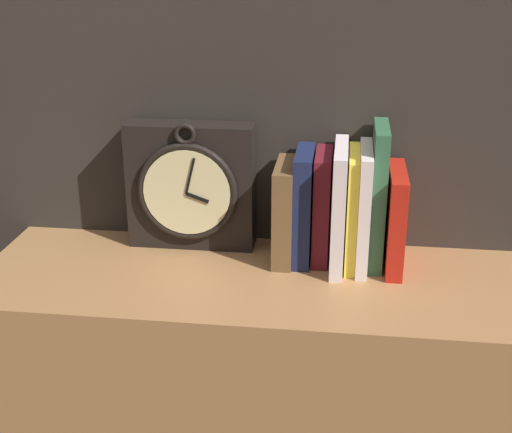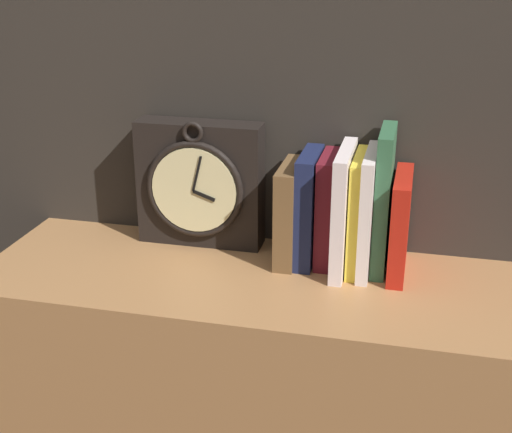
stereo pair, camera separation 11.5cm
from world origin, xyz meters
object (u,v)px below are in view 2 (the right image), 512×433
at_px(book_slot2_maroon, 327,209).
at_px(book_slot6_green, 383,200).
at_px(book_slot5_white, 368,212).
at_px(book_slot0_brown, 290,213).
at_px(clock, 200,184).
at_px(book_slot7_red, 400,224).
at_px(book_slot1_navy, 309,208).
at_px(book_slot3_white, 343,210).
at_px(book_slot4_yellow, 357,212).

relative_size(book_slot2_maroon, book_slot6_green, 0.79).
bearing_deg(book_slot5_white, book_slot2_maroon, 167.46).
height_order(book_slot0_brown, book_slot2_maroon, book_slot2_maroon).
relative_size(clock, book_slot7_red, 1.39).
relative_size(book_slot2_maroon, book_slot7_red, 1.12).
relative_size(book_slot1_navy, book_slot7_red, 1.14).
xyz_separation_m(clock, book_slot2_maroon, (0.24, -0.02, -0.02)).
xyz_separation_m(book_slot2_maroon, book_slot5_white, (0.07, -0.02, 0.01)).
height_order(book_slot3_white, book_slot7_red, book_slot3_white).
relative_size(book_slot2_maroon, book_slot5_white, 0.93).
bearing_deg(book_slot3_white, clock, 170.58).
bearing_deg(book_slot6_green, clock, 175.16).
height_order(book_slot0_brown, book_slot4_yellow, book_slot4_yellow).
bearing_deg(book_slot6_green, book_slot3_white, -165.96).
xyz_separation_m(book_slot4_yellow, book_slot6_green, (0.04, 0.01, 0.02)).
relative_size(book_slot3_white, book_slot4_yellow, 1.06).
xyz_separation_m(book_slot3_white, book_slot5_white, (0.04, 0.01, -0.00)).
distance_m(clock, book_slot7_red, 0.37).
bearing_deg(book_slot5_white, book_slot6_green, 25.21).
height_order(book_slot3_white, book_slot4_yellow, book_slot3_white).
xyz_separation_m(book_slot0_brown, book_slot3_white, (0.09, -0.01, 0.02)).
bearing_deg(book_slot2_maroon, book_slot4_yellow, -12.37).
xyz_separation_m(clock, book_slot6_green, (0.33, -0.03, 0.01)).
bearing_deg(book_slot7_red, book_slot4_yellow, 176.30).
height_order(book_slot6_green, book_slot7_red, book_slot6_green).
height_order(clock, book_slot1_navy, clock).
bearing_deg(book_slot7_red, book_slot1_navy, 175.88).
height_order(clock, book_slot3_white, clock).
bearing_deg(book_slot6_green, book_slot4_yellow, -171.45).
bearing_deg(book_slot7_red, book_slot6_green, 160.23).
bearing_deg(book_slot0_brown, book_slot4_yellow, -1.82).
height_order(book_slot3_white, book_slot6_green, book_slot6_green).
height_order(clock, book_slot2_maroon, clock).
distance_m(book_slot6_green, book_slot7_red, 0.05).
xyz_separation_m(clock, book_slot0_brown, (0.17, -0.03, -0.03)).
relative_size(book_slot5_white, book_slot7_red, 1.21).
height_order(clock, book_slot5_white, clock).
bearing_deg(book_slot5_white, book_slot4_yellow, 166.99).
bearing_deg(book_slot1_navy, book_slot3_white, -14.97).
relative_size(clock, book_slot1_navy, 1.22).
distance_m(book_slot3_white, book_slot7_red, 0.10).
distance_m(book_slot4_yellow, book_slot6_green, 0.05).
height_order(book_slot2_maroon, book_slot5_white, book_slot5_white).
xyz_separation_m(book_slot2_maroon, book_slot7_red, (0.12, -0.02, -0.01)).
distance_m(book_slot0_brown, book_slot2_maroon, 0.07).
xyz_separation_m(book_slot4_yellow, book_slot7_red, (0.07, -0.00, -0.01)).
height_order(book_slot3_white, book_slot5_white, book_slot3_white).
bearing_deg(clock, book_slot3_white, -9.42).
bearing_deg(book_slot3_white, book_slot6_green, 14.04).
relative_size(book_slot1_navy, book_slot5_white, 0.94).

